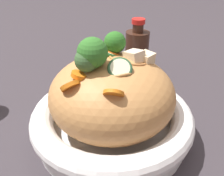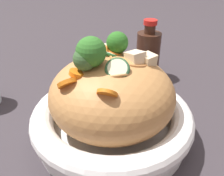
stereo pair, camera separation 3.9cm
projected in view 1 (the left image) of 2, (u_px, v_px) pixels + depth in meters
The scene contains 8 objects.
ground_plane at pixel (112, 134), 0.44m from camera, with size 3.00×3.00×0.00m, color #332C31.
serving_bowl at pixel (112, 120), 0.43m from camera, with size 0.28×0.28×0.06m.
noodle_heap at pixel (112, 94), 0.40m from camera, with size 0.21×0.21×0.13m.
broccoli_florets at pixel (101, 50), 0.37m from camera, with size 0.10×0.13×0.06m.
carrot_coins at pixel (95, 70), 0.36m from camera, with size 0.12×0.12×0.04m.
zucchini_slices at pixel (113, 57), 0.38m from camera, with size 0.12×0.09×0.03m.
chicken_chunks at pixel (128, 55), 0.40m from camera, with size 0.10×0.05×0.03m.
soy_sauce_bottle at pixel (137, 52), 0.62m from camera, with size 0.06×0.06×0.15m.
Camera 1 is at (0.27, -0.20, 0.30)m, focal length 38.75 mm.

